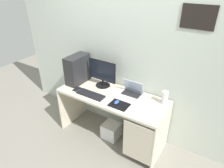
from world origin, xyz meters
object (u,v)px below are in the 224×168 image
(subwoofer, at_px, (111,131))
(monitor, at_px, (102,74))
(pc_tower, at_px, (78,69))
(laptop, at_px, (132,92))
(keyboard, at_px, (91,95))
(mouse_left, at_px, (117,102))
(cell_phone, at_px, (77,89))
(speaker, at_px, (164,98))

(subwoofer, bearing_deg, monitor, 146.96)
(pc_tower, bearing_deg, laptop, 7.14)
(monitor, bearing_deg, laptop, 1.70)
(monitor, distance_m, keyboard, 0.37)
(pc_tower, height_order, keyboard, pc_tower)
(mouse_left, bearing_deg, pc_tower, 166.47)
(pc_tower, height_order, cell_phone, pc_tower)
(mouse_left, xyz_separation_m, cell_phone, (-0.69, -0.00, -0.02))
(laptop, relative_size, keyboard, 0.73)
(laptop, relative_size, cell_phone, 2.35)
(laptop, relative_size, mouse_left, 3.19)
(keyboard, bearing_deg, mouse_left, 2.75)
(mouse_left, bearing_deg, monitor, 145.52)
(cell_phone, height_order, subwoofer, cell_phone)
(speaker, bearing_deg, laptop, -175.89)
(keyboard, bearing_deg, pc_tower, 151.79)
(pc_tower, xyz_separation_m, cell_phone, (0.13, -0.20, -0.21))
(laptop, relative_size, speaker, 1.73)
(monitor, relative_size, keyboard, 1.08)
(pc_tower, xyz_separation_m, laptop, (0.88, 0.11, -0.18))
(monitor, relative_size, speaker, 2.56)
(speaker, relative_size, subwoofer, 0.72)
(monitor, bearing_deg, subwoofer, -33.04)
(laptop, xyz_separation_m, cell_phone, (-0.75, -0.31, -0.04))
(pc_tower, xyz_separation_m, keyboard, (0.41, -0.22, -0.21))
(pc_tower, relative_size, keyboard, 1.04)
(mouse_left, bearing_deg, laptop, 78.97)
(keyboard, bearing_deg, monitor, 92.22)
(monitor, distance_m, laptop, 0.52)
(keyboard, height_order, mouse_left, mouse_left)
(keyboard, relative_size, mouse_left, 4.38)
(speaker, bearing_deg, monitor, -177.12)
(laptop, bearing_deg, monitor, -178.30)
(pc_tower, relative_size, monitor, 0.97)
(mouse_left, bearing_deg, cell_phone, -179.88)
(keyboard, xyz_separation_m, subwoofer, (0.26, 0.14, -0.66))
(cell_phone, distance_m, subwoofer, 0.85)
(monitor, bearing_deg, cell_phone, -131.56)
(laptop, bearing_deg, subwoofer, -139.14)
(keyboard, xyz_separation_m, cell_phone, (-0.27, 0.02, -0.01))
(cell_phone, bearing_deg, subwoofer, 12.77)
(speaker, bearing_deg, cell_phone, -164.22)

